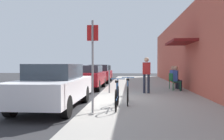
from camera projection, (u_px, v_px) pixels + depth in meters
ground_plane at (94, 102)px, 9.48m from camera, size 60.00×60.00×0.00m
sidewalk_slab at (147, 94)px, 11.30m from camera, size 4.50×32.00×0.12m
building_facade at (199, 48)px, 11.07m from camera, size 1.40×32.00×4.54m
parked_car_0 at (54, 86)px, 7.98m from camera, size 1.80×4.40×1.50m
parked_car_1 at (88, 77)px, 14.30m from camera, size 1.80×4.40×1.42m
parked_car_2 at (99, 73)px, 19.56m from camera, size 1.80×4.40×1.45m
parking_meter at (109, 77)px, 11.35m from camera, size 0.12×0.10×1.32m
street_sign at (93, 59)px, 6.67m from camera, size 0.32×0.06×2.60m
bicycle_0 at (117, 97)px, 7.33m from camera, size 0.46×1.71×0.90m
bicycle_1 at (128, 93)px, 8.24m from camera, size 0.46×1.71×0.90m
cafe_chair_0 at (176, 81)px, 12.36m from camera, size 0.55×0.55×0.87m
seated_patron_0 at (177, 77)px, 12.34m from camera, size 0.51×0.46×1.29m
cafe_chair_1 at (173, 80)px, 13.14m from camera, size 0.56×0.56×0.87m
seated_patron_1 at (174, 76)px, 13.15m from camera, size 0.51×0.47×1.29m
pedestrian_standing at (146, 72)px, 11.24m from camera, size 0.36×0.22×1.70m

